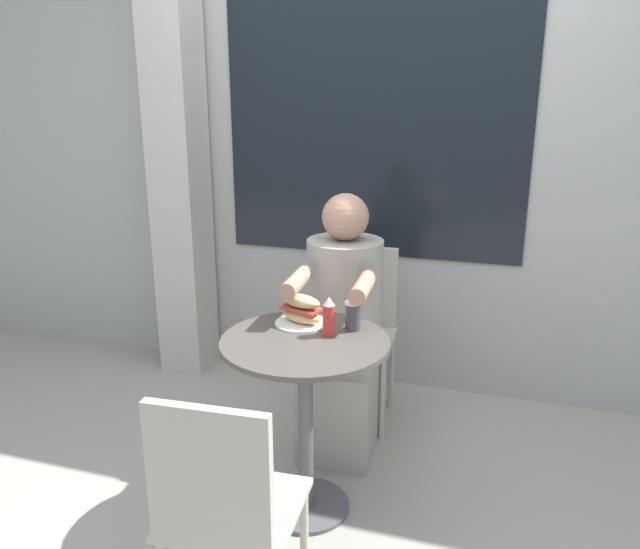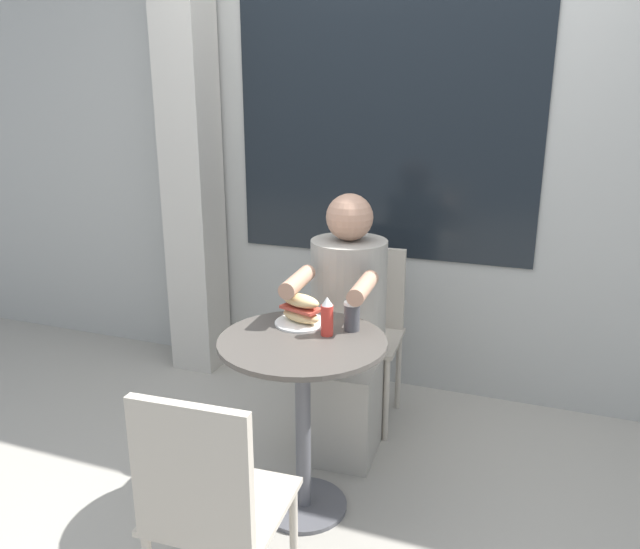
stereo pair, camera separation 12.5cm
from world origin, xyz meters
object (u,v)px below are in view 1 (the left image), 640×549
(cafe_table, at_px, (305,389))
(diner_chair, at_px, (359,317))
(empty_chair_across, at_px, (223,504))
(condiment_bottle, at_px, (329,317))
(drink_cup, at_px, (353,315))
(seated_diner, at_px, (342,342))
(sandwich_on_plate, at_px, (301,311))

(cafe_table, bearing_deg, diner_chair, 89.95)
(diner_chair, bearing_deg, empty_chair_across, 86.19)
(condiment_bottle, bearing_deg, drink_cup, 47.98)
(drink_cup, distance_m, condiment_bottle, 0.11)
(diner_chair, distance_m, seated_diner, 0.35)
(diner_chair, relative_size, sandwich_on_plate, 4.14)
(empty_chair_across, height_order, drink_cup, empty_chair_across)
(empty_chair_across, bearing_deg, cafe_table, 86.11)
(diner_chair, bearing_deg, sandwich_on_plate, 81.11)
(cafe_table, xyz_separation_m, seated_diner, (0.01, 0.51, -0.01))
(cafe_table, relative_size, seated_diner, 0.61)
(empty_chair_across, xyz_separation_m, condiment_bottle, (0.08, 0.78, 0.29))
(sandwich_on_plate, xyz_separation_m, drink_cup, (0.21, 0.01, 0.00))
(empty_chair_across, xyz_separation_m, sandwich_on_plate, (-0.06, 0.85, 0.27))
(empty_chair_across, bearing_deg, sandwich_on_plate, 90.55)
(seated_diner, xyz_separation_m, sandwich_on_plate, (-0.07, -0.36, 0.27))
(seated_diner, relative_size, drink_cup, 10.48)
(cafe_table, height_order, sandwich_on_plate, sandwich_on_plate)
(seated_diner, relative_size, condiment_bottle, 7.86)
(drink_cup, bearing_deg, diner_chair, 101.67)
(sandwich_on_plate, bearing_deg, condiment_bottle, -28.71)
(empty_chair_across, relative_size, sandwich_on_plate, 4.14)
(drink_cup, height_order, condiment_bottle, condiment_bottle)
(diner_chair, xyz_separation_m, sandwich_on_plate, (-0.07, -0.71, 0.27))
(cafe_table, xyz_separation_m, sandwich_on_plate, (-0.07, 0.15, 0.26))
(sandwich_on_plate, relative_size, condiment_bottle, 1.37)
(drink_cup, bearing_deg, sandwich_on_plate, -178.38)
(cafe_table, relative_size, sandwich_on_plate, 3.51)
(seated_diner, bearing_deg, empty_chair_across, 85.74)
(empty_chair_across, bearing_deg, drink_cup, 76.62)
(seated_diner, bearing_deg, sandwich_on_plate, 74.85)
(condiment_bottle, bearing_deg, cafe_table, -135.06)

